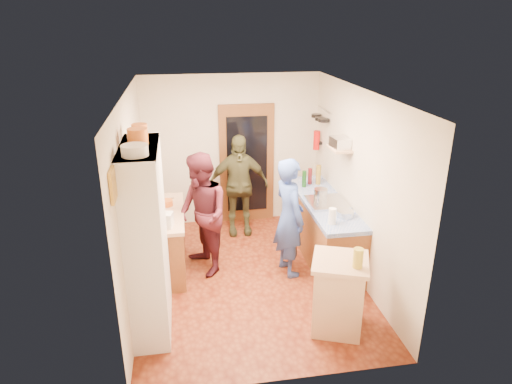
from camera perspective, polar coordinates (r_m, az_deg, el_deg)
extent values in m
cube|color=brown|center=(6.60, -0.73, -10.64)|extent=(3.00, 4.00, 0.02)
cube|color=silver|center=(5.68, -0.86, 12.45)|extent=(3.00, 4.00, 0.02)
cube|color=beige|center=(7.91, -3.01, 5.21)|extent=(3.00, 0.02, 2.60)
cube|color=beige|center=(4.24, 3.40, -9.71)|extent=(3.00, 0.02, 2.60)
cube|color=beige|center=(6.00, -15.21, -0.83)|extent=(0.02, 4.00, 2.60)
cube|color=beige|center=(6.40, 12.69, 0.82)|extent=(0.02, 4.00, 2.60)
cube|color=brown|center=(7.97, -1.15, 3.50)|extent=(0.95, 0.06, 2.10)
cube|color=black|center=(7.94, -1.12, 3.42)|extent=(0.70, 0.02, 1.70)
cube|color=silver|center=(5.33, -13.47, -5.89)|extent=(0.40, 1.20, 2.20)
cube|color=silver|center=(4.94, -14.52, 5.35)|extent=(0.40, 1.14, 0.04)
cylinder|color=white|center=(4.58, -14.92, 5.06)|extent=(0.26, 0.26, 0.11)
cylinder|color=orange|center=(4.99, -14.57, 6.74)|extent=(0.21, 0.21, 0.17)
cylinder|color=orange|center=(5.26, -14.34, 7.41)|extent=(0.17, 0.17, 0.16)
cube|color=brown|center=(6.74, -11.55, -6.17)|extent=(0.60, 1.40, 0.85)
cube|color=#D9B185|center=(6.55, -11.83, -2.67)|extent=(0.64, 1.44, 0.05)
cube|color=white|center=(6.05, -11.57, -3.44)|extent=(0.29, 0.22, 0.19)
cylinder|color=white|center=(6.36, -12.40, -2.20)|extent=(0.22, 0.22, 0.20)
cylinder|color=orange|center=(6.73, -11.14, -1.33)|extent=(0.21, 0.21, 0.08)
cube|color=#D9B185|center=(7.04, -11.57, -0.59)|extent=(0.34, 0.28, 0.02)
cube|color=brown|center=(7.07, 8.30, -4.61)|extent=(0.60, 2.20, 0.84)
cube|color=#143EA7|center=(6.89, 8.50, -1.24)|extent=(0.62, 2.22, 0.06)
cube|color=silver|center=(6.75, 8.87, -1.29)|extent=(0.55, 0.58, 0.04)
cylinder|color=silver|center=(6.85, 8.09, -0.13)|extent=(0.20, 0.20, 0.13)
cylinder|color=#143F14|center=(7.33, 6.05, 1.65)|extent=(0.08, 0.08, 0.27)
cylinder|color=#591419|center=(7.47, 6.77, 1.99)|extent=(0.07, 0.07, 0.27)
cylinder|color=olive|center=(7.47, 7.80, 2.15)|extent=(0.08, 0.08, 0.32)
cylinder|color=white|center=(6.08, 9.52, -3.00)|extent=(0.10, 0.10, 0.22)
cylinder|color=silver|center=(6.35, 11.08, -2.68)|extent=(0.26, 0.26, 0.09)
cube|color=#D9B185|center=(5.51, 10.21, -12.71)|extent=(0.71, 0.71, 0.86)
cube|color=#D9B185|center=(5.27, 10.53, -8.59)|extent=(0.80, 0.80, 0.05)
cube|color=white|center=(5.31, 10.01, -8.20)|extent=(0.43, 0.39, 0.02)
cylinder|color=#AD9E2D|center=(5.11, 12.64, -8.06)|extent=(0.14, 0.14, 0.22)
cylinder|color=silver|center=(7.57, 8.54, 10.13)|extent=(0.02, 0.65, 0.02)
cylinder|color=black|center=(7.42, 8.44, 8.88)|extent=(0.18, 0.18, 0.05)
cylinder|color=black|center=(7.61, 7.98, 9.06)|extent=(0.16, 0.16, 0.05)
cylinder|color=black|center=(7.79, 7.55, 9.44)|extent=(0.17, 0.17, 0.05)
cube|color=#D9B185|center=(6.63, 10.42, 5.34)|extent=(0.26, 0.42, 0.03)
cube|color=silver|center=(6.61, 10.47, 6.09)|extent=(0.24, 0.32, 0.15)
cube|color=black|center=(7.87, 7.99, 6.09)|extent=(0.06, 0.10, 0.04)
cylinder|color=red|center=(7.84, 7.58, 6.43)|extent=(0.11, 0.11, 0.32)
cube|color=gold|center=(4.29, -17.47, 0.82)|extent=(0.03, 0.25, 0.30)
imported|color=#334EA0|center=(6.35, 4.54, -3.22)|extent=(0.55, 0.70, 1.71)
imported|color=#441620|center=(6.44, -6.70, -2.69)|extent=(0.91, 1.02, 1.76)
imported|color=#3B3B22|center=(7.53, -2.14, 0.85)|extent=(1.02, 0.45, 1.71)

